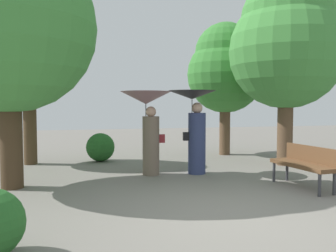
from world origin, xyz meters
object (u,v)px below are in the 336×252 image
person_right (194,119)px  park_bench (305,162)px  tree_near_left (8,11)px  tree_mid_right (287,42)px  tree_mid_left (28,60)px  person_left (148,114)px  tree_near_right (225,68)px

person_right → park_bench: (1.67, -1.95, -0.82)m
tree_near_left → tree_mid_right: (6.84, 1.07, -0.09)m
park_bench → tree_mid_left: 7.59m
tree_mid_left → tree_mid_right: (6.83, -1.94, 0.48)m
tree_mid_right → person_right: bearing=-168.8°
park_bench → person_left: bearing=-131.6°
tree_near_left → tree_near_right: size_ratio=1.24×
person_right → park_bench: 2.70m
tree_near_left → tree_mid_left: size_ratio=1.25×
person_left → tree_mid_left: tree_mid_left is taller
person_right → tree_mid_left: bearing=60.1°
tree_near_right → tree_mid_left: 6.08m
person_left → tree_near_left: size_ratio=0.36×
park_bench → tree_near_left: 6.57m
tree_mid_right → tree_near_right: bearing=107.8°
person_left → person_right: person_right is taller
person_left → park_bench: 3.61m
tree_mid_right → park_bench: bearing=-114.8°
tree_near_left → park_bench: bearing=-14.3°
person_right → tree_mid_right: 3.55m
park_bench → tree_mid_right: tree_mid_right is taller
person_right → tree_near_right: bearing=-33.3°
person_left → tree_near_right: tree_near_right is taller
tree_mid_left → park_bench: bearing=-38.2°
person_left → tree_mid_right: (3.95, 0.42, 1.95)m
tree_near_right → tree_mid_right: tree_mid_right is taller
person_left → tree_mid_right: size_ratio=0.38×
person_left → tree_near_left: 3.59m
park_bench → tree_mid_right: 4.00m
person_right → park_bench: size_ratio=1.30×
tree_near_left → tree_mid_right: 6.93m
tree_mid_left → tree_mid_right: tree_mid_right is taller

